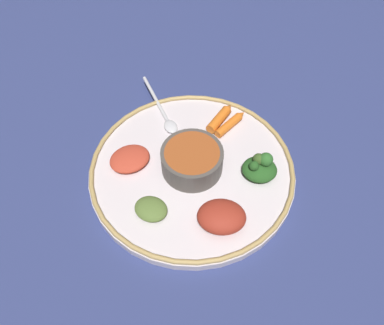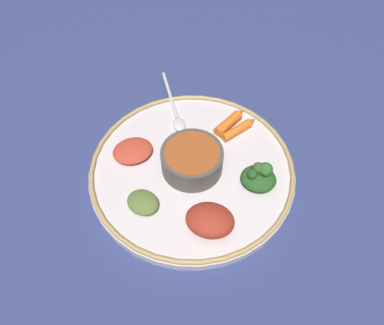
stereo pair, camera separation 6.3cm
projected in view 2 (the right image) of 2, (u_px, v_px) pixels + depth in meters
name	position (u px, v px, depth m)	size (l,w,h in m)	color
ground_plane	(192.00, 173.00, 0.65)	(2.40, 2.40, 0.00)	navy
platter	(192.00, 170.00, 0.65)	(0.35, 0.35, 0.02)	silver
platter_rim	(192.00, 167.00, 0.64)	(0.35, 0.35, 0.01)	tan
center_bowl	(192.00, 160.00, 0.62)	(0.10, 0.10, 0.04)	#4C4742
spoon	(175.00, 110.00, 0.72)	(0.17, 0.05, 0.01)	silver
greens_pile	(259.00, 177.00, 0.61)	(0.08, 0.08, 0.04)	#23511E
carrot_near_spoon	(239.00, 129.00, 0.69)	(0.03, 0.08, 0.02)	orange
carrot_outer	(230.00, 122.00, 0.69)	(0.04, 0.08, 0.02)	orange
mound_beet	(210.00, 220.00, 0.56)	(0.08, 0.06, 0.03)	maroon
mound_berbere_red	(133.00, 151.00, 0.65)	(0.07, 0.06, 0.02)	#B73D28
mound_collards	(143.00, 202.00, 0.59)	(0.05, 0.04, 0.02)	#567033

